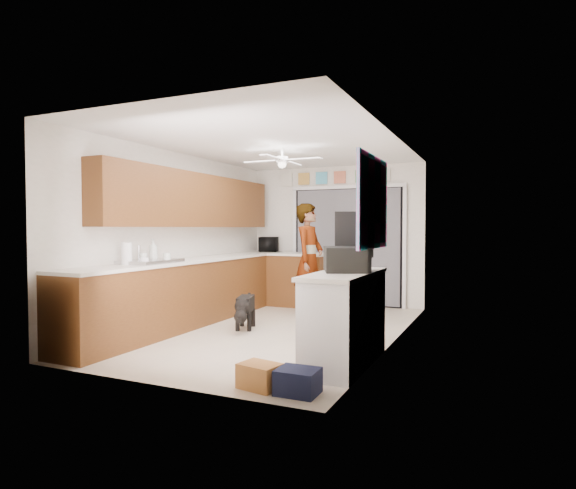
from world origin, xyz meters
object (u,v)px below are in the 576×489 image
(microwave, at_px, (269,244))
(navy_crate, at_px, (298,381))
(paper_towel_roll, at_px, (127,254))
(suitcase, at_px, (346,259))
(cardboard_box, at_px, (260,376))
(soap_bottle, at_px, (153,250))
(man, at_px, (309,259))
(dog, at_px, (246,310))
(cup, at_px, (144,261))

(microwave, height_order, navy_crate, microwave)
(paper_towel_roll, distance_m, suitcase, 2.70)
(paper_towel_roll, bearing_deg, cardboard_box, -20.69)
(paper_towel_roll, distance_m, cardboard_box, 2.60)
(soap_bottle, xyz_separation_m, man, (1.42, 2.01, -0.21))
(man, bearing_deg, soap_bottle, 146.39)
(soap_bottle, bearing_deg, navy_crate, -27.75)
(paper_towel_roll, bearing_deg, microwave, 87.71)
(microwave, height_order, suitcase, microwave)
(paper_towel_roll, bearing_deg, dog, 52.92)
(soap_bottle, distance_m, man, 2.47)
(suitcase, relative_size, dog, 0.92)
(navy_crate, bearing_deg, soap_bottle, 152.25)
(suitcase, distance_m, dog, 2.16)
(cardboard_box, bearing_deg, paper_towel_roll, 159.31)
(paper_towel_roll, bearing_deg, cup, 44.69)
(dog, bearing_deg, man, 53.38)
(man, bearing_deg, microwave, 51.34)
(paper_towel_roll, distance_m, dog, 1.77)
(soap_bottle, bearing_deg, cardboard_box, -31.29)
(suitcase, bearing_deg, dog, 127.77)
(cup, height_order, paper_towel_roll, paper_towel_roll)
(paper_towel_roll, height_order, cardboard_box, paper_towel_roll)
(suitcase, bearing_deg, soap_bottle, 151.36)
(cup, distance_m, man, 2.71)
(soap_bottle, height_order, paper_towel_roll, soap_bottle)
(cardboard_box, relative_size, man, 0.19)
(paper_towel_roll, xyz_separation_m, navy_crate, (2.61, -0.85, -0.97))
(navy_crate, distance_m, man, 3.71)
(cardboard_box, bearing_deg, cup, 154.74)
(cardboard_box, bearing_deg, microwave, 115.39)
(dog, bearing_deg, paper_towel_roll, -145.76)
(microwave, distance_m, dog, 2.61)
(soap_bottle, relative_size, man, 0.17)
(cup, xyz_separation_m, paper_towel_roll, (-0.15, -0.14, 0.09))
(navy_crate, height_order, man, man)
(suitcase, xyz_separation_m, dog, (-1.74, 0.98, -0.81))
(cardboard_box, bearing_deg, man, 104.59)
(dog, bearing_deg, microwave, 90.17)
(cup, xyz_separation_m, dog, (0.80, 1.11, -0.73))
(navy_crate, bearing_deg, dog, 128.43)
(cup, distance_m, paper_towel_roll, 0.22)
(soap_bottle, xyz_separation_m, cardboard_box, (2.31, -1.40, -0.99))
(microwave, height_order, man, man)
(cardboard_box, bearing_deg, suitcase, 69.06)
(cup, relative_size, man, 0.06)
(cup, bearing_deg, cardboard_box, -25.26)
(cup, bearing_deg, suitcase, 2.76)
(suitcase, distance_m, navy_crate, 1.48)
(paper_towel_roll, bearing_deg, soap_bottle, 95.44)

